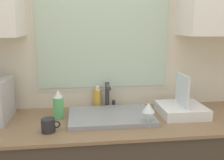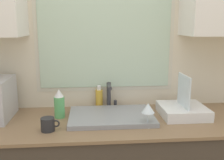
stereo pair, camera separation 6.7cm
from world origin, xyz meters
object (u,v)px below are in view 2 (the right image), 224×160
(soap_bottle, at_px, (99,98))
(wine_glass, at_px, (148,109))
(dish_rack, at_px, (183,109))
(spray_bottle, at_px, (59,104))
(faucet, at_px, (110,94))
(mug_near_sink, at_px, (48,124))

(soap_bottle, height_order, wine_glass, soap_bottle)
(dish_rack, xyz_separation_m, spray_bottle, (-0.86, 0.04, 0.05))
(faucet, height_order, dish_rack, dish_rack)
(faucet, distance_m, spray_bottle, 0.39)
(dish_rack, relative_size, spray_bottle, 1.58)
(faucet, relative_size, soap_bottle, 1.16)
(spray_bottle, bearing_deg, dish_rack, -2.58)
(soap_bottle, relative_size, mug_near_sink, 1.53)
(spray_bottle, distance_m, soap_bottle, 0.34)
(faucet, xyz_separation_m, dish_rack, (0.50, -0.20, -0.07))
(spray_bottle, bearing_deg, soap_bottle, 35.00)
(faucet, xyz_separation_m, wine_glass, (0.21, -0.37, -0.00))
(wine_glass, bearing_deg, spray_bottle, 159.48)
(spray_bottle, bearing_deg, mug_near_sink, -100.69)
(dish_rack, xyz_separation_m, mug_near_sink, (-0.90, -0.19, -0.01))
(mug_near_sink, bearing_deg, faucet, 44.38)
(dish_rack, height_order, soap_bottle, dish_rack)
(soap_bottle, bearing_deg, wine_glass, -54.73)
(dish_rack, height_order, mug_near_sink, dish_rack)
(soap_bottle, distance_m, wine_glass, 0.50)
(faucet, distance_m, mug_near_sink, 0.57)
(spray_bottle, relative_size, wine_glass, 1.30)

